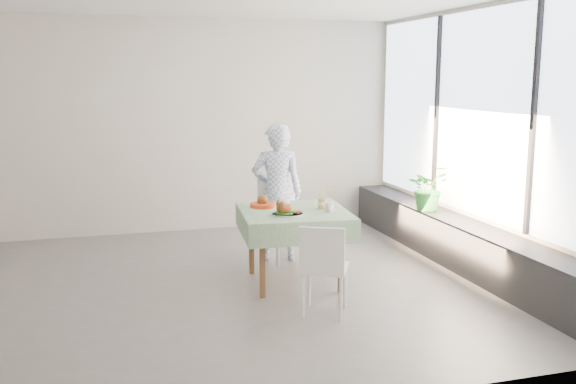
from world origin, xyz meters
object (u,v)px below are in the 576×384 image
object	(u,v)px
chair_near	(324,286)
diner	(277,192)
potted_plant	(428,188)
juice_cup_orange	(322,202)
cafe_table	(294,238)
chair_far	(284,233)
main_dish	(286,210)

from	to	relation	value
chair_near	diner	world-z (taller)	diner
potted_plant	juice_cup_orange	bearing A→B (deg)	-156.77
diner	juice_cup_orange	size ratio (longest dim) A/B	5.66
diner	juice_cup_orange	world-z (taller)	diner
cafe_table	potted_plant	distance (m)	1.99
chair_far	main_dish	world-z (taller)	chair_far
juice_cup_orange	potted_plant	world-z (taller)	potted_plant
potted_plant	main_dish	bearing A→B (deg)	-156.05
chair_near	potted_plant	distance (m)	2.47
juice_cup_orange	potted_plant	distance (m)	1.67
chair_near	main_dish	distance (m)	0.89
diner	main_dish	size ratio (longest dim) A/B	4.89
cafe_table	main_dish	world-z (taller)	main_dish
main_dish	cafe_table	bearing A→B (deg)	53.91
juice_cup_orange	chair_near	bearing A→B (deg)	-108.07
chair_near	chair_far	bearing A→B (deg)	85.61
juice_cup_orange	diner	bearing A→B (deg)	106.84
cafe_table	juice_cup_orange	world-z (taller)	juice_cup_orange
main_dish	potted_plant	distance (m)	2.17
diner	chair_far	bearing A→B (deg)	-166.81
chair_near	juice_cup_orange	bearing A→B (deg)	71.93
diner	cafe_table	bearing A→B (deg)	100.02
chair_near	juice_cup_orange	world-z (taller)	juice_cup_orange
chair_far	cafe_table	bearing A→B (deg)	-99.24
diner	chair_near	bearing A→B (deg)	102.03
main_dish	juice_cup_orange	xyz separation A→B (m)	(0.45, 0.22, 0.01)
cafe_table	chair_near	distance (m)	0.91
cafe_table	potted_plant	xyz separation A→B (m)	(1.84, 0.68, 0.31)
chair_far	potted_plant	xyz separation A→B (m)	(1.70, -0.16, 0.47)
cafe_table	juice_cup_orange	bearing A→B (deg)	4.29
chair_far	main_dish	distance (m)	1.18
main_dish	chair_far	bearing A→B (deg)	74.84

